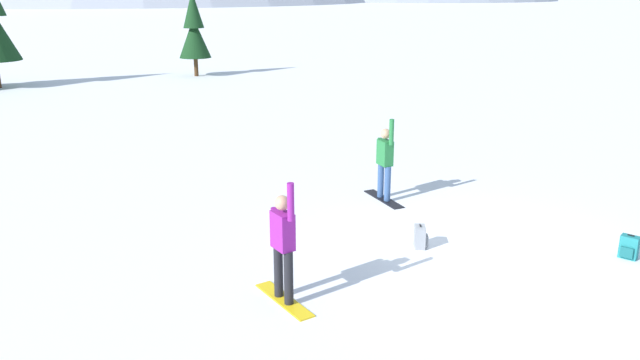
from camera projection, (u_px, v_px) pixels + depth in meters
The scene contains 6 objects.
ground_plane at pixel (472, 255), 11.94m from camera, with size 800.00×800.00×0.00m, color white.
snowboarder_foreground at pixel (283, 244), 9.89m from camera, with size 0.42×1.47×2.08m.
snowboarder_midground at pixel (385, 161), 14.75m from camera, with size 0.37×1.49×2.01m.
backpack_grey at pixel (420, 237), 12.21m from camera, with size 0.36×0.38×0.47m.
backpack_teal at pixel (629, 247), 11.73m from camera, with size 0.34×0.37×0.47m.
pine_tree_short at pixel (194, 30), 35.01m from camera, with size 1.78×1.78×4.70m.
Camera 1 is at (-7.72, -8.34, 4.89)m, focal length 35.19 mm.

